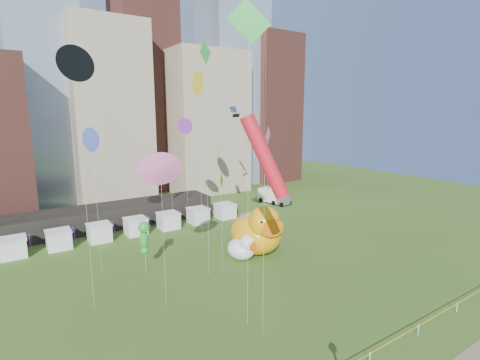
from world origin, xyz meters
TOP-DOWN VIEW (x-y plane):
  - skyline at (2.25, 61.06)m, footprint 101.00×23.00m
  - pavilion at (-4.00, 42.00)m, footprint 38.00×6.00m
  - vendor_tents at (1.02, 36.00)m, footprint 33.24×2.80m
  - big_duck at (11.26, 20.43)m, footprint 7.37×9.00m
  - small_duck at (8.72, 19.96)m, footprint 3.53×4.43m
  - seahorse_green at (-2.02, 23.07)m, footprint 1.30×1.61m
  - seahorse_purple at (10.10, 22.04)m, footprint 1.51×1.73m
  - box_truck at (28.80, 39.27)m, footprint 3.48×6.67m
  - kite_0 at (5.34, 32.75)m, footprint 1.44×0.90m
  - kite_1 at (19.83, 29.60)m, footprint 2.16×1.50m
  - kite_2 at (15.82, 32.28)m, footprint 1.63×0.95m
  - kite_3 at (1.58, 8.63)m, footprint 2.54×1.93m
  - kite_4 at (8.13, 29.21)m, footprint 0.80×3.11m
  - kite_5 at (16.27, 33.71)m, footprint 1.25×3.02m
  - kite_7 at (7.28, 31.79)m, footprint 0.75×2.18m
  - kite_8 at (1.80, 6.85)m, footprint 3.46×3.16m
  - kite_9 at (-2.90, 15.13)m, footprint 2.83×0.55m
  - kite_10 at (-8.44, 18.31)m, footprint 2.41×2.02m
  - kite_11 at (3.32, 18.43)m, footprint 0.20×2.41m
  - kite_12 at (5.44, 19.19)m, footprint 1.24×1.48m
  - kite_13 at (-6.05, 25.87)m, footprint 0.91×2.52m

SIDE VIEW (x-z plane):
  - vendor_tents at x=1.02m, z-range -0.09..2.31m
  - box_truck at x=28.80m, z-range 0.04..2.74m
  - small_duck at x=8.72m, z-range -0.13..3.12m
  - pavilion at x=-4.00m, z-range 0.00..3.20m
  - big_duck at x=11.26m, z-range -0.27..6.25m
  - seahorse_purple at x=10.10m, z-range 0.96..5.89m
  - seahorse_green at x=-2.02m, z-range 1.33..7.08m
  - kite_0 at x=5.34m, z-range 4.03..14.28m
  - kite_12 at x=5.44m, z-range 4.34..15.41m
  - kite_9 at x=-2.90m, z-range 5.58..19.57m
  - kite_1 at x=19.83m, z-range 6.05..21.23m
  - kite_8 at x=1.80m, z-range 5.52..22.77m
  - kite_13 at x=-6.05m, z-range 6.62..22.40m
  - kite_7 at x=7.28m, z-range 7.15..23.66m
  - kite_2 at x=15.82m, z-range 7.93..25.00m
  - kite_5 at x=16.27m, z-range 8.50..26.67m
  - kite_4 at x=8.13m, z-range 9.70..32.21m
  - kite_10 at x=-8.44m, z-range 9.82..32.30m
  - skyline at x=2.25m, z-range -12.56..55.44m
  - kite_11 at x=3.32m, z-range 10.15..34.35m
  - kite_3 at x=1.58m, z-range 10.55..35.74m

